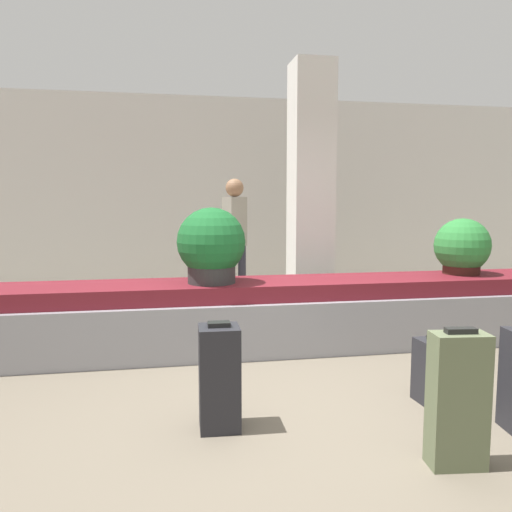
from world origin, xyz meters
TOP-DOWN VIEW (x-y plane):
  - ground_plane at (0.00, 0.00)m, footprint 18.00×18.00m
  - back_wall at (0.00, 5.06)m, footprint 18.00×0.06m
  - carousel at (0.00, 1.51)m, footprint 8.48×0.90m
  - pillar at (0.93, 2.78)m, footprint 0.50×0.50m
  - suitcase_0 at (1.07, -0.09)m, footprint 0.32×0.26m
  - suitcase_2 at (-0.56, -0.24)m, footprint 0.27×0.25m
  - suitcase_4 at (0.69, -0.94)m, footprint 0.32×0.20m
  - potted_plant_0 at (-0.45, 1.46)m, footprint 0.67×0.67m
  - potted_plant_1 at (2.31, 1.59)m, footprint 0.59×0.59m
  - traveler_0 at (0.07, 3.53)m, footprint 0.36×0.34m

SIDE VIEW (x-z plane):
  - ground_plane at x=0.00m, z-range 0.00..0.00m
  - suitcase_0 at x=1.07m, z-range -0.01..0.49m
  - carousel at x=0.00m, z-range -0.01..0.67m
  - suitcase_2 at x=-0.56m, z-range -0.01..0.69m
  - suitcase_4 at x=0.69m, z-range -0.01..0.78m
  - potted_plant_1 at x=2.31m, z-range 0.67..1.28m
  - potted_plant_0 at x=-0.45m, z-range 0.68..1.41m
  - traveler_0 at x=0.07m, z-range 0.19..1.98m
  - back_wall at x=0.00m, z-range 0.00..3.20m
  - pillar at x=0.93m, z-range 0.00..3.20m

